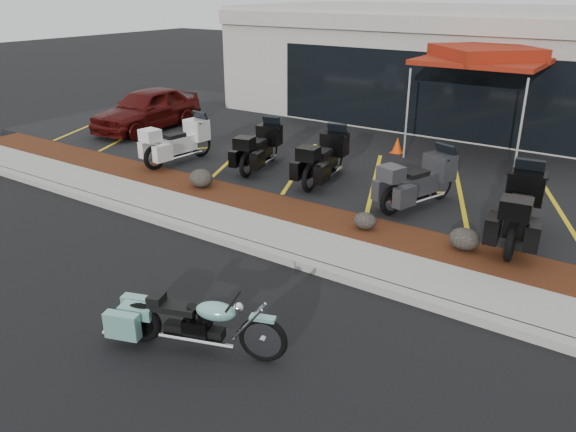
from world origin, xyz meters
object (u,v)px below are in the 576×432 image
Objects in this scene: hero_cruiser at (263,333)px; touring_white at (201,134)px; traffic_cone at (397,145)px; popup_canopy at (485,57)px; parked_car at (147,109)px.

touring_white reaches higher than hero_cruiser.
hero_cruiser is 9.52m from touring_white.
touring_white is at bearing -141.71° from traffic_cone.
traffic_cone is (-2.54, 9.97, -0.07)m from hero_cruiser.
touring_white is 0.55× the size of popup_canopy.
hero_cruiser is 10.29m from traffic_cone.
popup_canopy is (1.87, 1.17, 2.51)m from traffic_cone.
parked_car is (-10.73, 7.90, 0.40)m from hero_cruiser.
hero_cruiser is 11.43m from popup_canopy.
popup_canopy reaches higher than traffic_cone.
parked_car is at bearing 179.01° from popup_canopy.
touring_white is 4.85× the size of traffic_cone.
parked_car is at bearing 75.17° from touring_white.
hero_cruiser is 13.33m from parked_car.
touring_white is at bearing -162.31° from popup_canopy.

